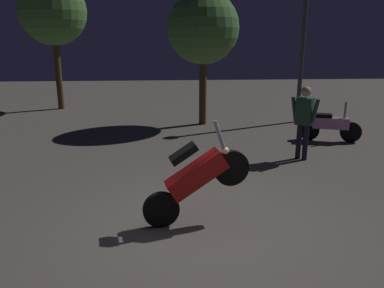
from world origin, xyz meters
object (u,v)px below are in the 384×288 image
(motorcycle_pink_parked_left, at_px, (330,125))
(streetlamp_near, at_px, (304,29))
(motorcycle_red_foreground, at_px, (196,178))
(person_rider_beside, at_px, (304,116))

(motorcycle_pink_parked_left, xyz_separation_m, streetlamp_near, (-0.06, 2.49, 2.58))
(motorcycle_pink_parked_left, distance_m, streetlamp_near, 3.58)
(motorcycle_pink_parked_left, bearing_deg, motorcycle_red_foreground, -114.26)
(motorcycle_red_foreground, relative_size, streetlamp_near, 0.35)
(motorcycle_pink_parked_left, xyz_separation_m, person_rider_beside, (-1.33, -1.57, 0.59))
(motorcycle_pink_parked_left, distance_m, person_rider_beside, 2.14)
(motorcycle_red_foreground, relative_size, motorcycle_pink_parked_left, 1.02)
(motorcycle_pink_parked_left, bearing_deg, person_rider_beside, -113.24)
(streetlamp_near, bearing_deg, motorcycle_pink_parked_left, -88.50)
(person_rider_beside, height_order, streetlamp_near, streetlamp_near)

